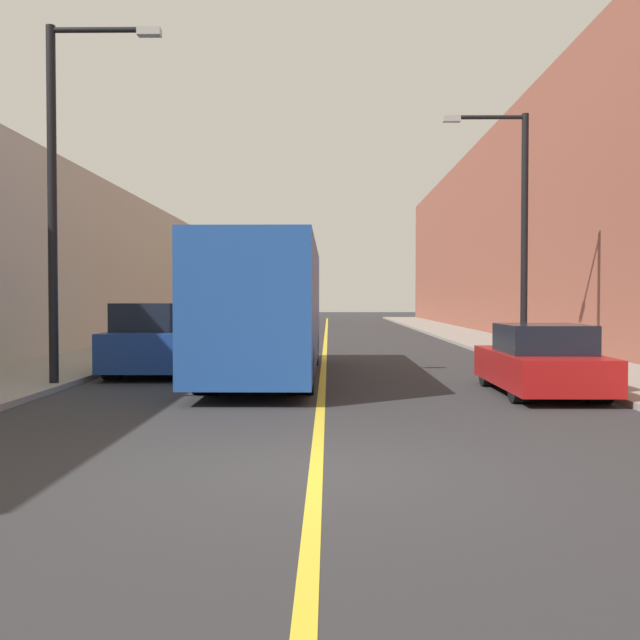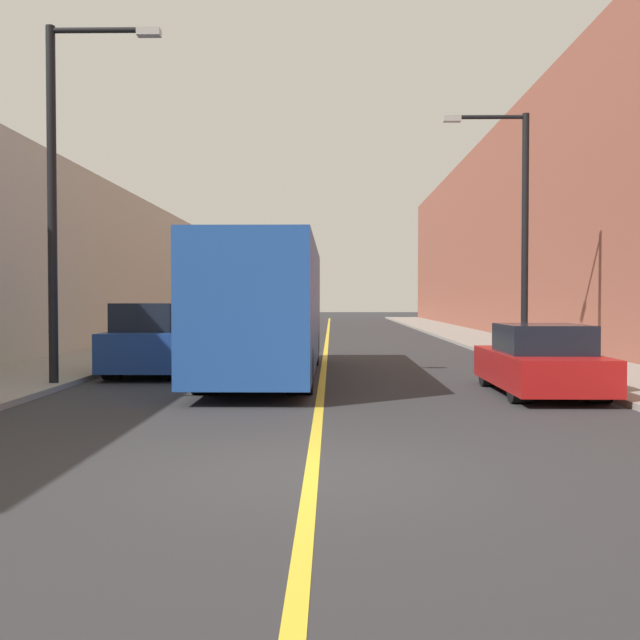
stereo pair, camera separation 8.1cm
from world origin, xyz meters
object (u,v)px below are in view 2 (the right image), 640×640
object	(u,v)px
parked_suv_left	(157,341)
street_lamp_right	(518,220)
bus	(267,307)
car_right_near	(540,363)
street_lamp_left	(61,181)

from	to	relation	value
parked_suv_left	street_lamp_right	distance (m)	10.76
parked_suv_left	street_lamp_right	xyz separation A→B (m)	(9.91, 2.51, 3.37)
bus	parked_suv_left	bearing A→B (deg)	164.17
car_right_near	street_lamp_right	distance (m)	7.57
street_lamp_left	street_lamp_right	xyz separation A→B (m)	(11.22, 5.69, -0.26)
bus	street_lamp_left	distance (m)	5.57
bus	parked_suv_left	size ratio (longest dim) A/B	2.25
car_right_near	street_lamp_right	bearing A→B (deg)	80.16
street_lamp_left	street_lamp_right	size ratio (longest dim) A/B	1.07
bus	car_right_near	xyz separation A→B (m)	(5.85, -3.25, -1.09)
bus	street_lamp_right	size ratio (longest dim) A/B	1.49
street_lamp_left	street_lamp_right	distance (m)	12.59
bus	street_lamp_right	bearing A→B (deg)	25.50
car_right_near	street_lamp_right	size ratio (longest dim) A/B	0.61
bus	street_lamp_right	world-z (taller)	street_lamp_right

